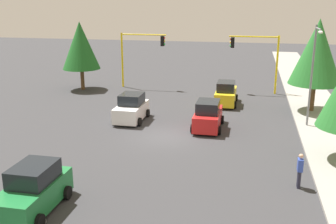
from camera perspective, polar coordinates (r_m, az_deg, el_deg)
name	(u,v)px	position (r m, az deg, el deg)	size (l,w,h in m)	color
ground_plane	(166,137)	(25.68, -0.36, -3.57)	(120.00, 120.00, 0.00)	#353538
sidewalk_kerb	(324,123)	(30.34, 21.57, -1.48)	(80.00, 4.00, 0.15)	gray
traffic_signal_far_right	(140,49)	(39.46, -4.09, 9.02)	(0.36, 4.59, 5.42)	yellow
traffic_signal_far_left	(257,52)	(37.94, 12.76, 8.40)	(0.36, 4.59, 5.42)	yellow
street_lamp_curbside	(313,66)	(27.87, 20.25, 6.24)	(2.15, 0.28, 7.00)	slate
tree_opposite_side	(80,46)	(39.38, -12.52, 9.35)	(3.62, 3.62, 6.59)	brown
tree_roadside_mid	(317,52)	(32.23, 20.71, 8.09)	(3.96, 3.96, 7.23)	brown
car_red	(208,116)	(27.17, 5.79, -0.56)	(3.91, 1.99, 1.98)	red
car_yellow	(226,94)	(33.69, 8.33, 2.59)	(3.95, 1.93, 1.98)	yellow
car_green	(33,190)	(17.73, -18.85, -10.64)	(3.91, 2.06, 1.98)	#1E7238
car_white	(131,109)	(28.96, -5.31, 0.49)	(3.63, 2.08, 1.98)	white
pedestrian_crossing	(300,170)	(19.65, 18.48, -7.89)	(0.40, 0.24, 1.70)	#262638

